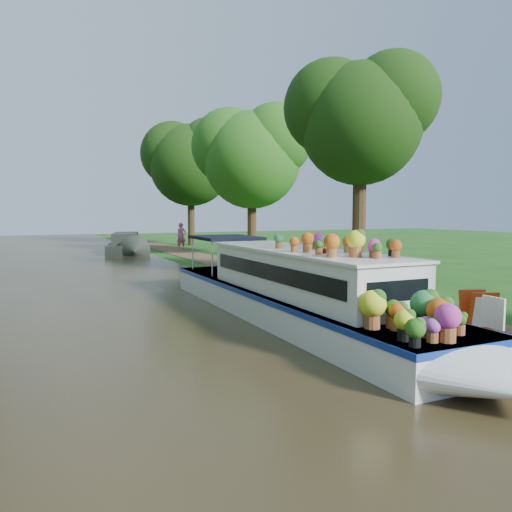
{
  "coord_description": "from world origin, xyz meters",
  "views": [
    {
      "loc": [
        -8.36,
        -13.46,
        2.81
      ],
      "look_at": [
        -1.34,
        1.75,
        1.3
      ],
      "focal_mm": 35.0,
      "sensor_mm": 36.0,
      "label": 1
    }
  ],
  "objects_px": {
    "plant_boat": "(302,291)",
    "sandwich_board": "(479,315)",
    "pedestrian_pink": "(181,236)",
    "second_boat": "(125,245)"
  },
  "relations": [
    {
      "from": "plant_boat",
      "to": "sandwich_board",
      "type": "height_order",
      "value": "plant_boat"
    },
    {
      "from": "sandwich_board",
      "to": "pedestrian_pink",
      "type": "relative_size",
      "value": 0.52
    },
    {
      "from": "plant_boat",
      "to": "pedestrian_pink",
      "type": "xyz_separation_m",
      "value": [
        4.03,
        24.23,
        0.15
      ]
    },
    {
      "from": "pedestrian_pink",
      "to": "second_boat",
      "type": "bearing_deg",
      "value": -178.17
    },
    {
      "from": "sandwich_board",
      "to": "pedestrian_pink",
      "type": "xyz_separation_m",
      "value": [
        1.01,
        26.86,
        0.52
      ]
    },
    {
      "from": "second_boat",
      "to": "sandwich_board",
      "type": "height_order",
      "value": "second_boat"
    },
    {
      "from": "plant_boat",
      "to": "pedestrian_pink",
      "type": "relative_size",
      "value": 6.96
    },
    {
      "from": "second_boat",
      "to": "pedestrian_pink",
      "type": "bearing_deg",
      "value": 23.07
    },
    {
      "from": "second_boat",
      "to": "sandwich_board",
      "type": "distance_m",
      "value": 26.36
    },
    {
      "from": "pedestrian_pink",
      "to": "sandwich_board",
      "type": "bearing_deg",
      "value": -99.77
    }
  ]
}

